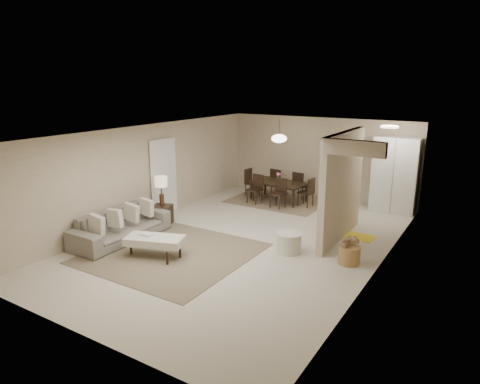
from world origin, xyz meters
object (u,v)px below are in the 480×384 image
Objects in this scene: side_table at (163,215)px; dining_table at (278,192)px; sofa at (121,226)px; ottoman_bench at (155,241)px; pantry_cabinet at (395,175)px; wicker_basket at (349,255)px; round_pouf at (289,243)px.

dining_table is at bearing 66.75° from side_table.
sofa is at bearing -92.11° from side_table.
ottoman_bench is at bearing -52.57° from side_table.
wicker_basket is (0.10, -4.15, -0.87)m from pantry_cabinet.
round_pouf is at bearing 16.69° from ottoman_bench.
round_pouf is (2.29, 1.68, -0.13)m from ottoman_bench.
ottoman_bench is at bearing -86.48° from dining_table.
dining_table is at bearing 67.57° from ottoman_bench.
round_pouf is (-1.20, -4.25, -0.84)m from pantry_cabinet.
dining_table reaches higher than side_table.
ottoman_bench reaches higher than round_pouf.
side_table is (-1.27, 1.65, -0.10)m from ottoman_bench.
side_table reaches higher than round_pouf.
ottoman_bench is 2.65× the size of side_table.
side_table is at bearing -106.97° from dining_table.
pantry_cabinet is at bearing 74.27° from round_pouf.
side_table is at bearing -137.99° from pantry_cabinet.
side_table reaches higher than ottoman_bench.
wicker_basket is (4.90, 1.48, -0.16)m from sofa.
side_table is 3.84m from dining_table.
wicker_basket is at bearing -88.65° from pantry_cabinet.
dining_table is at bearing -17.89° from sofa.
ottoman_bench is at bearing -143.63° from round_pouf.
sofa is at bearing -158.99° from round_pouf.
ottoman_bench is 3.06× the size of wicker_basket.
dining_table reaches higher than ottoman_bench.
ottoman_bench is 0.78× the size of dining_table.
dining_table is (-2.04, 3.50, 0.08)m from round_pouf.
dining_table is (-3.33, 3.40, 0.11)m from wicker_basket.
sofa is 1.35m from ottoman_bench.
side_table is 1.16× the size of wicker_basket.
wicker_basket is at bearing -39.30° from dining_table.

